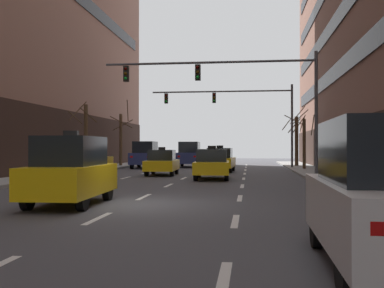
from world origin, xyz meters
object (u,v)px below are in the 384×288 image
Objects in this scene: car_driving_2 at (190,154)px; street_tree_1 at (121,138)px; taxi_driving_4 at (220,160)px; street_tree_3 at (304,142)px; taxi_driving_1 at (212,164)px; taxi_driving_5 at (85,160)px; taxi_driving_0 at (71,171)px; street_tree_0 at (297,139)px; traffic_signal_0 at (239,87)px; street_tree_2 at (85,136)px; taxi_driving_3 at (162,163)px; traffic_signal_1 at (242,107)px; car_driving_6 at (145,155)px.

car_driving_2 is 6.29m from street_tree_1.
street_tree_3 is (6.12, 2.84, 1.33)m from taxi_driving_4.
taxi_driving_1 is 1.01× the size of taxi_driving_5.
street_tree_0 is (9.39, 28.18, 1.43)m from taxi_driving_0.
taxi_driving_4 is at bearing -125.48° from street_tree_0.
taxi_driving_1 is at bearing -58.43° from street_tree_1.
taxi_driving_5 is (-6.47, -9.49, 0.22)m from taxi_driving_4.
street_tree_1 is (-10.81, 15.90, -2.35)m from traffic_signal_0.
street_tree_1 reaches higher than street_tree_2.
traffic_signal_0 is 13.09m from street_tree_2.
taxi_driving_0 is at bearing -89.66° from taxi_driving_3.
street_tree_1 is (-10.71, 1.88, -2.45)m from traffic_signal_1.
street_tree_3 is at bearing 24.93° from taxi_driving_4.
car_driving_6 is at bearing -144.40° from car_driving_2.
car_driving_6 is 7.58m from street_tree_2.
taxi_driving_3 is 1.07× the size of street_tree_3.
traffic_signal_0 is 17.78m from street_tree_0.
taxi_driving_3 is at bearing 90.34° from taxi_driving_0.
street_tree_2 is at bearing 154.75° from taxi_driving_3.
taxi_driving_3 is at bearing -142.96° from street_tree_3.
street_tree_2 reaches higher than taxi_driving_3.
street_tree_2 is (-6.15, -9.37, 1.45)m from car_driving_2.
taxi_driving_5 is 1.10× the size of street_tree_3.
traffic_signal_1 is 2.22× the size of street_tree_0.
taxi_driving_0 is at bearing -90.14° from car_driving_2.
taxi_driving_3 is 11.81m from traffic_signal_1.
street_tree_3 reaches higher than taxi_driving_5.
car_driving_2 is 17.70m from taxi_driving_5.
street_tree_1 is at bearing 121.57° from taxi_driving_1.
traffic_signal_0 reaches higher than taxi_driving_5.
street_tree_2 is at bearing -146.93° from street_tree_0.
street_tree_0 is at bearing 74.79° from traffic_signal_0.
street_tree_1 is 1.17× the size of street_tree_2.
traffic_signal_1 reaches higher than taxi_driving_3.
taxi_driving_3 is at bearing -126.31° from street_tree_0.
street_tree_1 reaches higher than taxi_driving_5.
street_tree_3 reaches higher than taxi_driving_4.
car_driving_6 is (-3.43, -2.45, 0.00)m from car_driving_2.
street_tree_0 is (12.60, 18.10, 1.41)m from taxi_driving_5.
taxi_driving_3 is at bearing 139.94° from traffic_signal_0.
taxi_driving_4 reaches higher than taxi_driving_3.
street_tree_0 is at bearing 32.20° from traffic_signal_1.
taxi_driving_1 is at bearing -63.10° from car_driving_6.
street_tree_3 is at bearing 15.61° from street_tree_2.
street_tree_2 is (-10.76, -7.10, -2.48)m from traffic_signal_1.
taxi_driving_3 is 0.94× the size of taxi_driving_4.
taxi_driving_1 is 17.47m from street_tree_0.
traffic_signal_1 is at bearing 33.44° from street_tree_2.
taxi_driving_3 is at bearing -115.62° from traffic_signal_1.
street_tree_1 is at bearing 102.56° from taxi_driving_0.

